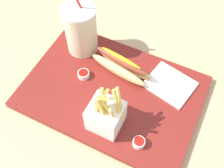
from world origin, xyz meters
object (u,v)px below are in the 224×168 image
fries_basket (106,115)px  ketchup_cup_1 (84,74)px  hot_dog_1 (121,65)px  napkin_stack (170,84)px  soda_cup (81,29)px  ketchup_cup_2 (139,142)px

fries_basket → ketchup_cup_1: (0.13, -0.10, -0.04)m
hot_dog_1 → napkin_stack: (-0.15, -0.02, -0.02)m
fries_basket → napkin_stack: bearing=-120.1°
fries_basket → ketchup_cup_1: fries_basket is taller
fries_basket → soda_cup: bearing=-47.8°
soda_cup → fries_basket: bearing=132.2°
soda_cup → napkin_stack: 0.30m
ketchup_cup_1 → ketchup_cup_2: ketchup_cup_2 is taller
soda_cup → ketchup_cup_1: 0.13m
soda_cup → ketchup_cup_2: bearing=142.4°
soda_cup → ketchup_cup_1: (-0.06, 0.09, -0.07)m
hot_dog_1 → napkin_stack: hot_dog_1 is taller
fries_basket → ketchup_cup_2: bearing=171.3°
hot_dog_1 → ketchup_cup_2: bearing=126.5°
soda_cup → fries_basket: size_ratio=1.58×
soda_cup → ketchup_cup_2: soda_cup is taller
ketchup_cup_2 → ketchup_cup_1: bearing=-28.2°
fries_basket → ketchup_cup_1: bearing=-39.9°
ketchup_cup_2 → napkin_stack: (-0.01, -0.20, -0.01)m
hot_dog_1 → fries_basket: bearing=102.9°
soda_cup → ketchup_cup_1: size_ratio=7.36×
ketchup_cup_1 → napkin_stack: size_ratio=0.26×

